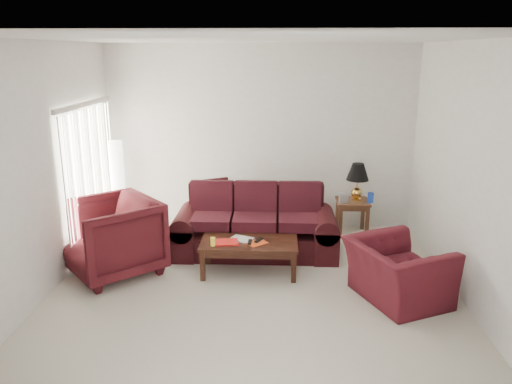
{
  "coord_description": "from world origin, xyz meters",
  "views": [
    {
      "loc": [
        0.28,
        -5.58,
        2.87
      ],
      "look_at": [
        0.0,
        0.85,
        1.05
      ],
      "focal_mm": 35.0,
      "sensor_mm": 36.0,
      "label": 1
    }
  ],
  "objects_px": {
    "end_table": "(352,217)",
    "floor_lamp": "(119,186)",
    "sofa": "(255,222)",
    "armchair_left": "(112,237)",
    "armchair_right": "(397,272)",
    "coffee_table": "(249,257)"
  },
  "relations": [
    {
      "from": "armchair_right",
      "to": "end_table",
      "type": "bearing_deg",
      "value": -19.1
    },
    {
      "from": "sofa",
      "to": "coffee_table",
      "type": "xyz_separation_m",
      "value": [
        -0.05,
        -0.69,
        -0.26
      ]
    },
    {
      "from": "sofa",
      "to": "end_table",
      "type": "distance_m",
      "value": 1.78
    },
    {
      "from": "end_table",
      "to": "floor_lamp",
      "type": "distance_m",
      "value": 3.82
    },
    {
      "from": "sofa",
      "to": "armchair_left",
      "type": "height_order",
      "value": "armchair_left"
    },
    {
      "from": "end_table",
      "to": "armchair_right",
      "type": "height_order",
      "value": "armchair_right"
    },
    {
      "from": "sofa",
      "to": "coffee_table",
      "type": "bearing_deg",
      "value": -97.02
    },
    {
      "from": "sofa",
      "to": "end_table",
      "type": "relative_size",
      "value": 4.2
    },
    {
      "from": "end_table",
      "to": "coffee_table",
      "type": "xyz_separation_m",
      "value": [
        -1.58,
        -1.58,
        -0.06
      ]
    },
    {
      "from": "coffee_table",
      "to": "sofa",
      "type": "bearing_deg",
      "value": 109.52
    },
    {
      "from": "floor_lamp",
      "to": "armchair_left",
      "type": "distance_m",
      "value": 1.68
    },
    {
      "from": "armchair_right",
      "to": "armchair_left",
      "type": "bearing_deg",
      "value": 56.31
    },
    {
      "from": "floor_lamp",
      "to": "armchair_left",
      "type": "bearing_deg",
      "value": -76.28
    },
    {
      "from": "floor_lamp",
      "to": "armchair_right",
      "type": "height_order",
      "value": "floor_lamp"
    },
    {
      "from": "armchair_left",
      "to": "armchair_right",
      "type": "relative_size",
      "value": 1.03
    },
    {
      "from": "floor_lamp",
      "to": "armchair_right",
      "type": "bearing_deg",
      "value": -28.71
    },
    {
      "from": "armchair_right",
      "to": "coffee_table",
      "type": "xyz_separation_m",
      "value": [
        -1.8,
        0.67,
        -0.13
      ]
    },
    {
      "from": "sofa",
      "to": "armchair_right",
      "type": "height_order",
      "value": "sofa"
    },
    {
      "from": "sofa",
      "to": "coffee_table",
      "type": "height_order",
      "value": "sofa"
    },
    {
      "from": "end_table",
      "to": "armchair_right",
      "type": "xyz_separation_m",
      "value": [
        0.22,
        -2.24,
        0.07
      ]
    },
    {
      "from": "end_table",
      "to": "floor_lamp",
      "type": "xyz_separation_m",
      "value": [
        -3.78,
        -0.05,
        0.48
      ]
    },
    {
      "from": "end_table",
      "to": "floor_lamp",
      "type": "relative_size",
      "value": 0.37
    }
  ]
}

